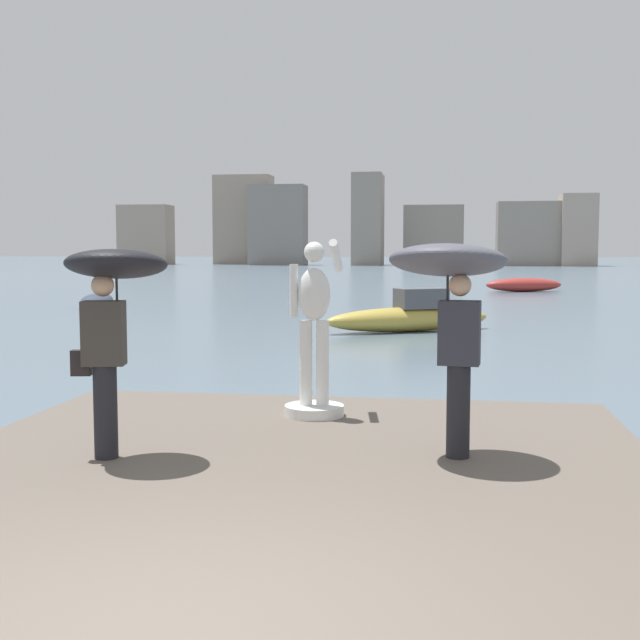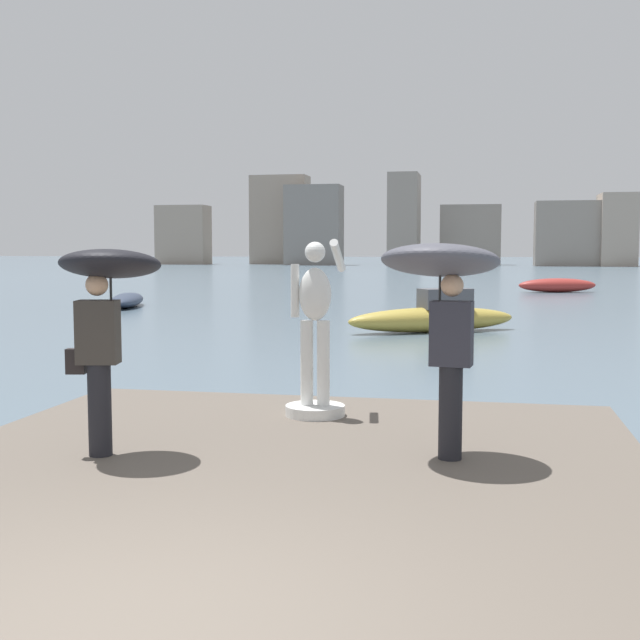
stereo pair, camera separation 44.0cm
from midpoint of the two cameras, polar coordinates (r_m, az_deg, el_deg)
The scene contains 9 objects.
ground_plane at distance 43.91m, azimuth 6.46°, elevation 1.87°, with size 400.00×400.00×0.00m, color slate.
pier at distance 6.31m, azimuth -6.88°, elevation -15.07°, with size 6.80×9.78×0.40m, color #60564C.
statue_white_figure at distance 9.56m, azimuth -1.72°, elevation -1.60°, with size 0.70×0.91×2.08m.
onlooker_left at distance 7.87m, azimuth -15.87°, elevation 1.63°, with size 1.11×1.13×2.01m.
onlooker_right at distance 7.68m, azimuth 7.48°, elevation 2.49°, with size 1.22×1.25×2.07m.
boat_near at distance 23.47m, azimuth 5.82°, elevation 0.27°, with size 4.95×3.46×1.23m.
boat_mid at distance 34.14m, azimuth -15.65°, elevation 1.31°, with size 2.41×4.64×0.56m.
boat_far at distance 46.41m, azimuth 13.76°, elevation 2.40°, with size 4.44×2.24×0.76m.
distant_skyline at distance 120.15m, azimuth 9.13°, elevation 6.45°, with size 95.38×12.13×13.62m.
Camera 1 is at (1.38, -3.86, 2.36)m, focal length 45.88 mm.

